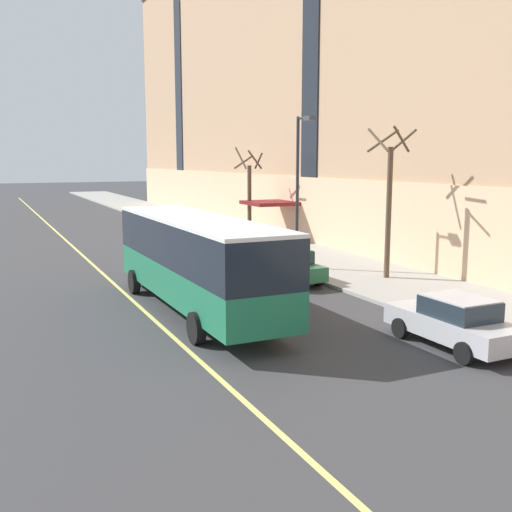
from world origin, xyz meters
TOP-DOWN VIEW (x-y plane):
  - ground_plane at (0.00, 0.00)m, footprint 260.00×260.00m
  - sidewalk at (9.69, 3.00)m, footprint 5.99×160.00m
  - city_bus at (-0.06, -0.22)m, footprint 2.94×11.99m
  - parked_car_silver_0 at (5.58, -7.36)m, footprint 1.94×4.43m
  - parked_car_darkgray_1 at (5.60, 27.99)m, footprint 2.08×4.34m
  - parked_car_white_3 at (5.64, 17.01)m, footprint 2.12×4.83m
  - parked_car_green_4 at (5.51, 3.20)m, footprint 2.02×4.42m
  - street_tree_mid_block at (9.90, 1.65)m, footprint 1.71×1.71m
  - street_tree_far_uptown at (9.88, 17.13)m, footprint 1.70×1.75m
  - street_lamp at (7.29, 5.35)m, footprint 0.36×1.48m
  - lane_centerline at (-1.76, 3.00)m, footprint 0.16×140.00m

SIDE VIEW (x-z plane):
  - ground_plane at x=0.00m, z-range 0.00..0.00m
  - lane_centerline at x=-1.76m, z-range 0.00..0.01m
  - sidewalk at x=9.69m, z-range 0.00..0.15m
  - parked_car_green_4 at x=5.51m, z-range 0.00..1.56m
  - parked_car_silver_0 at x=5.58m, z-range 0.00..1.56m
  - parked_car_darkgray_1 at x=5.60m, z-range 0.00..1.56m
  - parked_car_white_3 at x=5.64m, z-range 0.01..1.57m
  - city_bus at x=-0.06m, z-range 0.29..3.80m
  - street_tree_far_uptown at x=9.88m, z-range 0.16..6.39m
  - street_tree_mid_block at x=9.90m, z-range 0.31..7.20m
  - street_lamp at x=7.29m, z-range 0.94..8.41m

